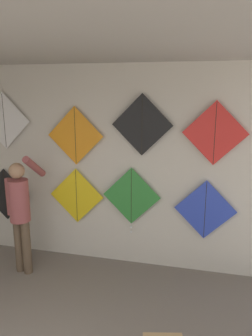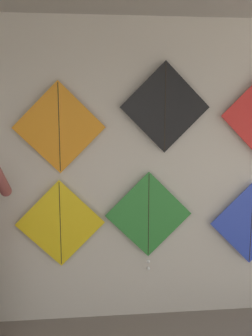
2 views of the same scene
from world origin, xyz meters
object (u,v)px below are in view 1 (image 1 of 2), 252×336
(kite_2, at_px, (131,197))
(kite_4, at_px, (4,121))
(shopkeeper, at_px, (20,208))
(kite_0, at_px, (6,194))
(kite_1, at_px, (77,196))
(kite_5, at_px, (75,136))
(kite_3, at_px, (205,210))
(kite_6, at_px, (142,125))
(kite_7, at_px, (215,133))

(kite_2, distance_m, kite_4, 2.14)
(shopkeeper, relative_size, kite_0, 2.03)
(kite_1, bearing_deg, kite_5, 0.00)
(kite_3, relative_size, kite_6, 1.00)
(kite_3, bearing_deg, kite_4, 180.00)
(kite_1, xyz_separation_m, kite_3, (1.81, 0.00, -0.05))
(kite_4, xyz_separation_m, kite_7, (2.95, 0.00, -0.09))
(kite_0, xyz_separation_m, kite_2, (1.97, -0.00, 0.11))
(kite_1, xyz_separation_m, kite_2, (0.81, -0.00, 0.04))
(kite_0, bearing_deg, kite_4, 0.00)
(kite_2, height_order, kite_6, kite_6)
(kite_1, distance_m, kite_6, 1.41)
(kite_1, relative_size, kite_3, 1.00)
(kite_4, bearing_deg, kite_2, -0.01)
(shopkeeper, bearing_deg, kite_6, 30.64)
(kite_0, xyz_separation_m, kite_6, (2.11, 0.00, 1.12))
(kite_6, bearing_deg, kite_4, 180.00)
(kite_7, bearing_deg, kite_2, -179.98)
(kite_6, bearing_deg, kite_1, 180.00)
(kite_1, bearing_deg, kite_4, 180.00)
(shopkeeper, bearing_deg, kite_0, 148.55)
(kite_0, relative_size, kite_5, 1.00)
(kite_3, xyz_separation_m, kite_4, (-2.88, 0.00, 1.10))
(kite_2, bearing_deg, kite_5, 179.98)
(kite_4, height_order, kite_7, kite_4)
(kite_1, distance_m, kite_4, 1.50)
(kite_2, relative_size, kite_5, 1.17)
(kite_7, bearing_deg, kite_4, 180.00)
(kite_5, relative_size, kite_7, 1.00)
(kite_2, xyz_separation_m, kite_5, (-0.80, 0.00, 0.83))
(kite_1, relative_size, kite_2, 0.85)
(kite_0, relative_size, kite_7, 1.00)
(kite_2, xyz_separation_m, kite_3, (1.00, 0.00, -0.09))
(kite_1, xyz_separation_m, kite_6, (0.95, 0.00, 1.04))
(kite_2, relative_size, kite_3, 1.17)
(shopkeeper, distance_m, kite_6, 1.96)
(kite_3, relative_size, kite_4, 1.00)
(kite_2, bearing_deg, kite_0, 179.99)
(kite_1, xyz_separation_m, kite_5, (0.01, 0.00, 0.87))
(kite_3, xyz_separation_m, kite_7, (0.06, 0.00, 1.01))
(shopkeeper, height_order, kite_2, shopkeeper)
(kite_0, bearing_deg, kite_1, 0.00)
(kite_4, distance_m, kite_5, 1.10)
(kite_1, bearing_deg, shopkeeper, -137.59)
(kite_0, bearing_deg, kite_2, -0.01)
(kite_0, relative_size, kite_2, 0.85)
(shopkeeper, relative_size, kite_3, 2.03)
(kite_4, bearing_deg, kite_0, 180.00)
(kite_6, relative_size, kite_7, 1.00)
(kite_0, height_order, kite_2, kite_2)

